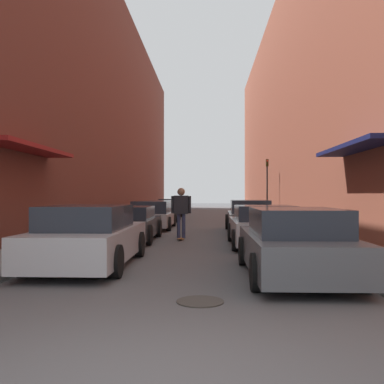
% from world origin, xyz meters
% --- Properties ---
extents(ground, '(109.21, 109.21, 0.00)m').
position_xyz_m(ground, '(0.00, 19.86, 0.00)').
color(ground, '#515154').
extents(curb_strip_left, '(1.80, 49.64, 0.12)m').
position_xyz_m(curb_strip_left, '(-4.12, 24.82, 0.06)').
color(curb_strip_left, gray).
rests_on(curb_strip_left, ground).
extents(curb_strip_right, '(1.80, 49.64, 0.12)m').
position_xyz_m(curb_strip_right, '(4.12, 24.82, 0.06)').
color(curb_strip_right, gray).
rests_on(curb_strip_right, ground).
extents(building_row_left, '(4.90, 49.64, 14.38)m').
position_xyz_m(building_row_left, '(-7.02, 24.82, 7.19)').
color(building_row_left, brown).
rests_on(building_row_left, ground).
extents(building_row_right, '(4.90, 49.64, 14.69)m').
position_xyz_m(building_row_right, '(7.02, 24.82, 7.34)').
color(building_row_right, brown).
rests_on(building_row_right, ground).
extents(parked_car_left_0, '(1.95, 4.45, 1.34)m').
position_xyz_m(parked_car_left_0, '(-2.12, 5.94, 0.64)').
color(parked_car_left_0, '#B7B7BC').
rests_on(parked_car_left_0, ground).
extents(parked_car_left_1, '(1.89, 4.22, 1.18)m').
position_xyz_m(parked_car_left_1, '(-2.20, 11.08, 0.58)').
color(parked_car_left_1, '#232326').
rests_on(parked_car_left_1, ground).
extents(parked_car_left_2, '(1.93, 4.52, 1.28)m').
position_xyz_m(parked_car_left_2, '(-2.08, 16.31, 0.61)').
color(parked_car_left_2, '#B7B7BC').
rests_on(parked_car_left_2, ground).
extents(parked_car_left_3, '(1.92, 4.78, 1.23)m').
position_xyz_m(parked_car_left_3, '(-2.20, 21.96, 0.60)').
color(parked_car_left_3, '#232326').
rests_on(parked_car_left_3, ground).
extents(parked_car_left_4, '(1.85, 4.78, 1.26)m').
position_xyz_m(parked_car_left_4, '(-2.23, 27.72, 0.62)').
color(parked_car_left_4, silver).
rests_on(parked_car_left_4, ground).
extents(parked_car_right_0, '(1.92, 4.22, 1.32)m').
position_xyz_m(parked_car_right_0, '(2.15, 4.85, 0.63)').
color(parked_car_right_0, '#515459').
rests_on(parked_car_right_0, ground).
extents(parked_car_right_1, '(2.08, 4.00, 1.25)m').
position_xyz_m(parked_car_right_1, '(2.20, 9.79, 0.60)').
color(parked_car_right_1, '#B7B7BC').
rests_on(parked_car_right_1, ground).
extents(parked_car_right_2, '(1.89, 4.40, 1.35)m').
position_xyz_m(parked_car_right_2, '(2.22, 14.58, 0.65)').
color(parked_car_right_2, gray).
rests_on(parked_car_right_2, ground).
extents(skateboarder, '(0.69, 0.78, 1.81)m').
position_xyz_m(skateboarder, '(-0.45, 11.46, 1.12)').
color(skateboarder, brown).
rests_on(skateboarder, ground).
extents(manhole_cover, '(0.70, 0.70, 0.02)m').
position_xyz_m(manhole_cover, '(0.38, 2.89, 0.01)').
color(manhole_cover, '#332D28').
rests_on(manhole_cover, ground).
extents(traffic_light, '(0.16, 0.22, 3.73)m').
position_xyz_m(traffic_light, '(4.28, 24.18, 2.41)').
color(traffic_light, '#2D2D2D').
rests_on(traffic_light, curb_strip_right).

